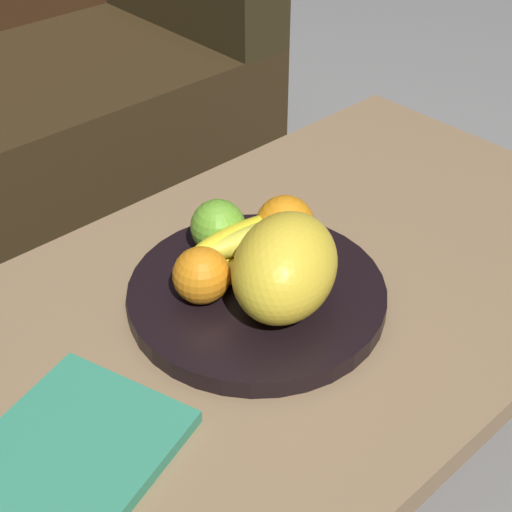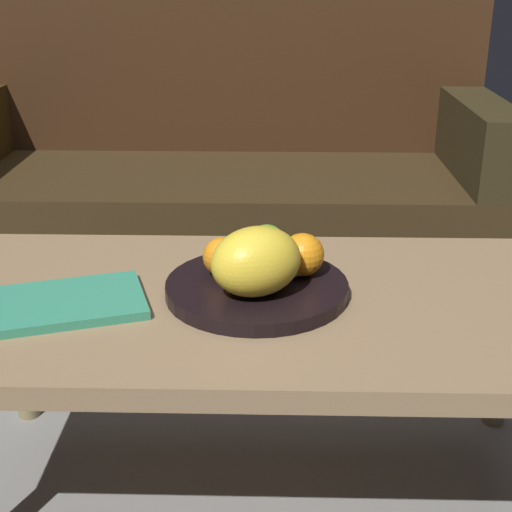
% 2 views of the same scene
% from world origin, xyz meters
% --- Properties ---
extents(ground_plane, '(8.00, 8.00, 0.00)m').
position_xyz_m(ground_plane, '(0.00, 0.00, 0.00)').
color(ground_plane, gray).
extents(coffee_table, '(1.17, 0.61, 0.44)m').
position_xyz_m(coffee_table, '(0.00, 0.00, 0.40)').
color(coffee_table, '#8B6D4C').
rests_on(coffee_table, ground_plane).
extents(couch, '(1.70, 0.70, 0.90)m').
position_xyz_m(couch, '(-0.14, 1.07, 0.30)').
color(couch, '#302312').
rests_on(couch, ground_plane).
extents(fruit_bowl, '(0.33, 0.33, 0.03)m').
position_xyz_m(fruit_bowl, '(-0.00, 0.01, 0.46)').
color(fruit_bowl, black).
rests_on(fruit_bowl, coffee_table).
extents(melon_large_front, '(0.20, 0.18, 0.12)m').
position_xyz_m(melon_large_front, '(0.00, -0.04, 0.53)').
color(melon_large_front, yellow).
rests_on(melon_large_front, fruit_bowl).
extents(orange_front, '(0.08, 0.08, 0.08)m').
position_xyz_m(orange_front, '(0.08, 0.04, 0.51)').
color(orange_front, orange).
rests_on(orange_front, fruit_bowl).
extents(orange_left, '(0.07, 0.07, 0.07)m').
position_xyz_m(orange_left, '(-0.06, 0.04, 0.50)').
color(orange_left, orange).
rests_on(orange_left, fruit_bowl).
extents(apple_front, '(0.07, 0.07, 0.07)m').
position_xyz_m(apple_front, '(0.02, 0.10, 0.51)').
color(apple_front, '#6AAD2F').
rests_on(apple_front, fruit_bowl).
extents(banana_bunch, '(0.17, 0.09, 0.06)m').
position_xyz_m(banana_bunch, '(0.02, 0.05, 0.50)').
color(banana_bunch, yellow).
rests_on(banana_bunch, fruit_bowl).
extents(magazine, '(0.29, 0.25, 0.02)m').
position_xyz_m(magazine, '(-0.32, -0.05, 0.45)').
color(magazine, '#348D6C').
rests_on(magazine, coffee_table).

